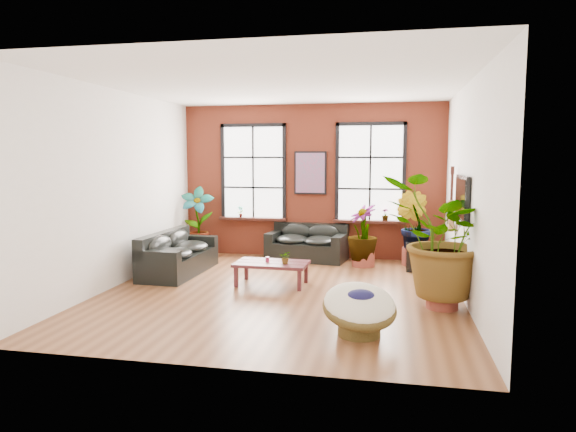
{
  "coord_description": "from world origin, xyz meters",
  "views": [
    {
      "loc": [
        1.81,
        -8.4,
        2.3
      ],
      "look_at": [
        0.0,
        0.6,
        1.25
      ],
      "focal_mm": 32.0,
      "sensor_mm": 36.0,
      "label": 1
    }
  ],
  "objects_px": {
    "sofa_left": "(177,255)",
    "sofa_back": "(307,244)",
    "coffee_table": "(272,265)",
    "papasan_chair": "(359,307)"
  },
  "relations": [
    {
      "from": "sofa_left",
      "to": "sofa_back",
      "type": "bearing_deg",
      "value": -49.98
    },
    {
      "from": "coffee_table",
      "to": "papasan_chair",
      "type": "distance_m",
      "value": 2.92
    },
    {
      "from": "sofa_back",
      "to": "sofa_left",
      "type": "distance_m",
      "value": 3.0
    },
    {
      "from": "coffee_table",
      "to": "papasan_chair",
      "type": "relative_size",
      "value": 1.1
    },
    {
      "from": "sofa_back",
      "to": "coffee_table",
      "type": "height_order",
      "value": "sofa_back"
    },
    {
      "from": "coffee_table",
      "to": "papasan_chair",
      "type": "xyz_separation_m",
      "value": [
        1.72,
        -2.36,
        0.0
      ]
    },
    {
      "from": "sofa_left",
      "to": "papasan_chair",
      "type": "distance_m",
      "value": 4.79
    },
    {
      "from": "coffee_table",
      "to": "sofa_back",
      "type": "bearing_deg",
      "value": 85.72
    },
    {
      "from": "papasan_chair",
      "to": "sofa_back",
      "type": "bearing_deg",
      "value": 89.43
    },
    {
      "from": "coffee_table",
      "to": "papasan_chair",
      "type": "bearing_deg",
      "value": -52.04
    }
  ]
}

